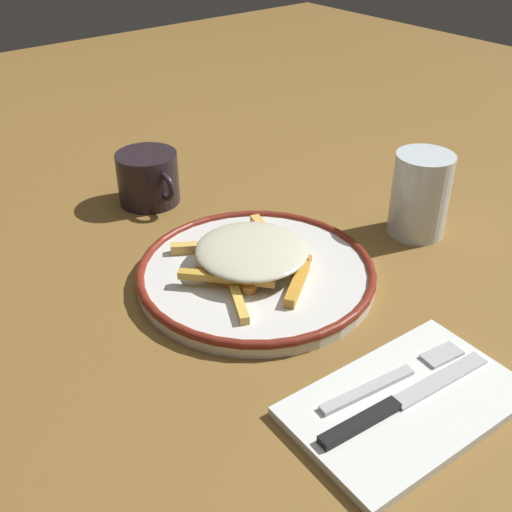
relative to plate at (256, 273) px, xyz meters
name	(u,v)px	position (x,y,z in m)	size (l,w,h in m)	color
ground_plane	(256,280)	(0.00, 0.00, -0.01)	(2.60, 2.60, 0.00)	brown
plate	(256,273)	(0.00, 0.00, 0.00)	(0.30, 0.30, 0.02)	silver
fries_heap	(252,253)	(-0.01, 0.00, 0.02)	(0.19, 0.18, 0.03)	gold
napkin	(407,403)	(0.26, -0.02, -0.01)	(0.14, 0.23, 0.01)	white
fork	(395,377)	(0.23, -0.01, 0.00)	(0.04, 0.18, 0.01)	silver
knife	(393,405)	(0.26, -0.04, 0.00)	(0.04, 0.21, 0.01)	black
water_glass	(420,195)	(0.05, 0.25, 0.05)	(0.08, 0.08, 0.12)	silver
coffee_mug	(148,178)	(-0.27, 0.01, 0.03)	(0.12, 0.09, 0.08)	black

